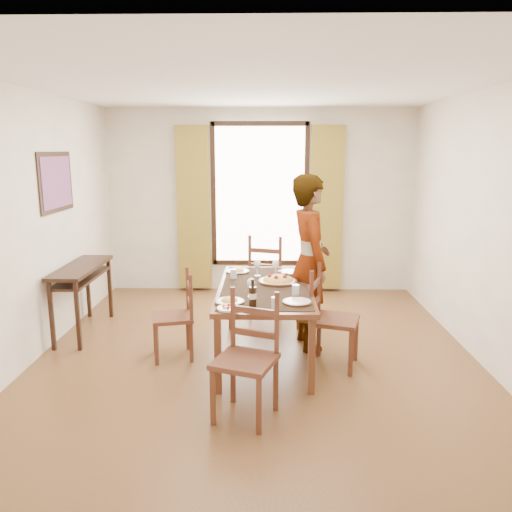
{
  "coord_description": "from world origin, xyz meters",
  "views": [
    {
      "loc": [
        0.1,
        -4.92,
        2.1
      ],
      "look_at": [
        -0.01,
        0.23,
        1.0
      ],
      "focal_mm": 35.0,
      "sensor_mm": 36.0,
      "label": 1
    }
  ],
  "objects_px": {
    "dining_table": "(265,292)",
    "pasta_platter": "(278,278)",
    "man": "(309,262)",
    "console_table": "(81,275)"
  },
  "relations": [
    {
      "from": "dining_table",
      "to": "pasta_platter",
      "type": "xyz_separation_m",
      "value": [
        0.13,
        0.13,
        0.12
      ]
    },
    {
      "from": "dining_table",
      "to": "man",
      "type": "distance_m",
      "value": 0.61
    },
    {
      "from": "dining_table",
      "to": "pasta_platter",
      "type": "distance_m",
      "value": 0.22
    },
    {
      "from": "console_table",
      "to": "dining_table",
      "type": "bearing_deg",
      "value": -17.38
    },
    {
      "from": "man",
      "to": "dining_table",
      "type": "bearing_deg",
      "value": 113.06
    },
    {
      "from": "console_table",
      "to": "dining_table",
      "type": "xyz_separation_m",
      "value": [
        2.12,
        -0.66,
        0.01
      ]
    },
    {
      "from": "console_table",
      "to": "dining_table",
      "type": "relative_size",
      "value": 0.68
    },
    {
      "from": "console_table",
      "to": "pasta_platter",
      "type": "bearing_deg",
      "value": -13.35
    },
    {
      "from": "dining_table",
      "to": "console_table",
      "type": "bearing_deg",
      "value": 162.62
    },
    {
      "from": "man",
      "to": "console_table",
      "type": "bearing_deg",
      "value": 71.8
    }
  ]
}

